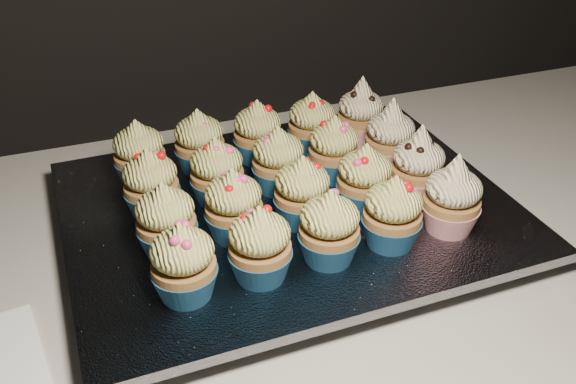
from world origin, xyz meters
The scene contains 23 objects.
worktop centered at (0.00, 1.70, 0.88)m, with size 2.44×0.64×0.04m, color beige.
baking_tray centered at (-0.17, 1.70, 0.91)m, with size 0.47×0.36×0.02m, color black.
foil_lining centered at (-0.17, 1.70, 0.93)m, with size 0.51×0.39×0.01m, color silver.
cupcake_0 centered at (-0.31, 1.58, 0.97)m, with size 0.06×0.06×0.08m.
cupcake_1 centered at (-0.24, 1.58, 0.97)m, with size 0.06×0.06×0.08m.
cupcake_2 centered at (-0.17, 1.59, 0.97)m, with size 0.06×0.06×0.08m.
cupcake_3 centered at (-0.09, 1.59, 0.97)m, with size 0.06×0.06×0.08m.
cupcake_4 centered at (-0.02, 1.59, 0.97)m, with size 0.06×0.06×0.10m.
cupcake_5 centered at (-0.32, 1.66, 0.97)m, with size 0.06×0.06×0.08m.
cupcake_6 centered at (-0.24, 1.66, 0.97)m, with size 0.06×0.06×0.08m.
cupcake_7 centered at (-0.17, 1.66, 0.97)m, with size 0.06×0.06×0.08m.
cupcake_8 centered at (-0.09, 1.66, 0.97)m, with size 0.06×0.06×0.08m.
cupcake_9 centered at (-0.02, 1.66, 0.97)m, with size 0.06×0.06×0.10m.
cupcake_10 centered at (-0.32, 1.73, 0.97)m, with size 0.06×0.06×0.08m.
cupcake_11 centered at (-0.24, 1.73, 0.97)m, with size 0.06×0.06×0.08m.
cupcake_12 centered at (-0.17, 1.73, 0.97)m, with size 0.06×0.06×0.08m.
cupcake_13 centered at (-0.10, 1.74, 0.97)m, with size 0.06×0.06×0.08m.
cupcake_14 centered at (-0.02, 1.74, 0.97)m, with size 0.06×0.06×0.10m.
cupcake_15 centered at (-0.32, 1.81, 0.97)m, with size 0.06×0.06×0.08m.
cupcake_16 centered at (-0.24, 1.81, 0.97)m, with size 0.06×0.06×0.08m.
cupcake_17 centered at (-0.17, 1.81, 0.97)m, with size 0.06×0.06×0.08m.
cupcake_18 centered at (-0.09, 1.81, 0.97)m, with size 0.06×0.06×0.08m.
cupcake_19 centered at (-0.02, 1.81, 0.97)m, with size 0.06×0.06×0.10m.
Camera 1 is at (-0.38, 1.11, 1.35)m, focal length 40.00 mm.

